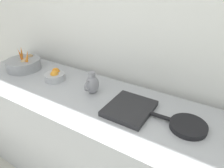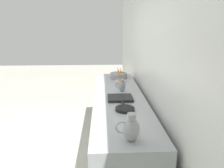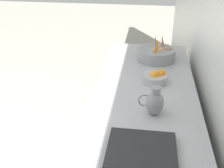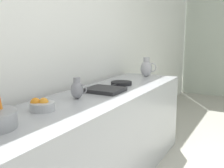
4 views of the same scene
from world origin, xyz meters
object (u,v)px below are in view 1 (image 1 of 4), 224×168
orange_bowl (55,76)px  vegetable_colander (24,64)px  metal_pitcher_short (92,84)px  skillet_on_counter (187,126)px

orange_bowl → vegetable_colander: bearing=-91.0°
vegetable_colander → metal_pitcher_short: 0.86m
orange_bowl → metal_pitcher_short: size_ratio=0.97×
vegetable_colander → skillet_on_counter: size_ratio=0.86×
vegetable_colander → metal_pitcher_short: size_ratio=1.79×
vegetable_colander → metal_pitcher_short: (0.02, 0.86, 0.03)m
orange_bowl → skillet_on_counter: 1.19m
vegetable_colander → orange_bowl: 0.43m
metal_pitcher_short → skillet_on_counter: size_ratio=0.48×
vegetable_colander → skillet_on_counter: 1.62m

